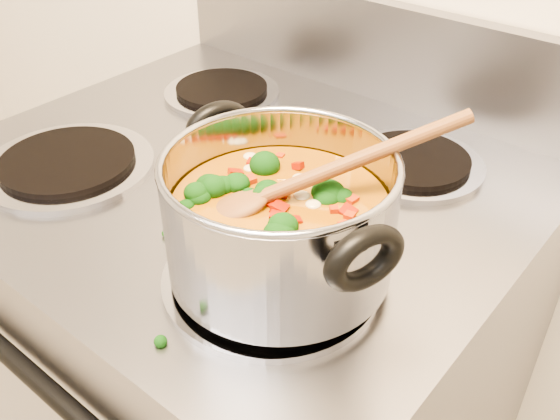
% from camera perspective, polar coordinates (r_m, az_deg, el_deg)
% --- Properties ---
extents(electric_range, '(0.78, 0.71, 1.08)m').
position_cam_1_polar(electric_range, '(1.18, -2.68, -15.21)').
color(electric_range, gray).
rests_on(electric_range, ground).
extents(stockpot, '(0.30, 0.24, 0.15)m').
position_cam_1_polar(stockpot, '(0.64, 0.03, -0.88)').
color(stockpot, '#93939A').
rests_on(stockpot, electric_range).
extents(wooden_spoon, '(0.20, 0.23, 0.10)m').
position_cam_1_polar(wooden_spoon, '(0.62, 1.47, 2.38)').
color(wooden_spoon, brown).
rests_on(wooden_spoon, stockpot).
extents(cooktop_crumbs, '(0.27, 0.26, 0.01)m').
position_cam_1_polar(cooktop_crumbs, '(0.62, -1.49, -11.12)').
color(cooktop_crumbs, black).
rests_on(cooktop_crumbs, electric_range).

